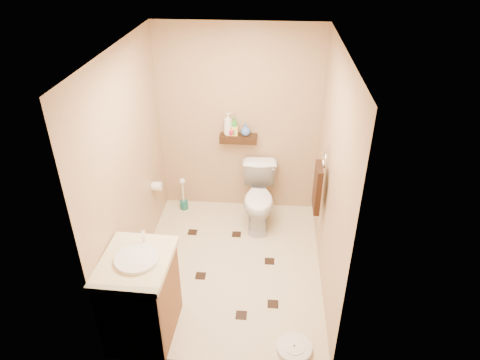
{
  "coord_description": "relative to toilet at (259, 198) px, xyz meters",
  "views": [
    {
      "loc": [
        0.4,
        -3.61,
        3.3
      ],
      "look_at": [
        0.09,
        0.25,
        0.98
      ],
      "focal_mm": 32.0,
      "sensor_mm": 36.0,
      "label": 1
    }
  ],
  "objects": [
    {
      "name": "vanity",
      "position": [
        -0.99,
        -1.78,
        0.07
      ],
      "size": [
        0.61,
        0.73,
        1.01
      ],
      "rotation": [
        0.0,
        0.0,
        -0.03
      ],
      "color": "brown",
      "rests_on": "ground"
    },
    {
      "name": "wall_right",
      "position": [
        0.71,
        -0.83,
        0.82
      ],
      "size": [
        0.04,
        2.5,
        2.4
      ],
      "primitive_type": "cube",
      "color": "tan",
      "rests_on": "ground"
    },
    {
      "name": "floor_accents",
      "position": [
        -0.23,
        -0.87,
        -0.38
      ],
      "size": [
        1.12,
        1.38,
        0.01
      ],
      "color": "black",
      "rests_on": "ground"
    },
    {
      "name": "wall_left",
      "position": [
        -1.29,
        -0.83,
        0.82
      ],
      "size": [
        0.04,
        2.5,
        2.4
      ],
      "primitive_type": "cube",
      "color": "tan",
      "rests_on": "ground"
    },
    {
      "name": "ceiling",
      "position": [
        -0.29,
        -0.83,
        2.02
      ],
      "size": [
        2.0,
        2.5,
        0.02
      ],
      "primitive_type": "cube",
      "color": "silver",
      "rests_on": "wall_back"
    },
    {
      "name": "bottle_e",
      "position": [
        -0.33,
        0.34,
        0.78
      ],
      "size": [
        0.08,
        0.08,
        0.18
      ],
      "primitive_type": "imported",
      "rotation": [
        0.0,
        0.0,
        4.69
      ],
      "color": "#FCD554",
      "rests_on": "wall_shelf"
    },
    {
      "name": "wall_front",
      "position": [
        -0.29,
        -2.08,
        0.82
      ],
      "size": [
        2.0,
        0.04,
        2.4
      ],
      "primitive_type": "cube",
      "color": "tan",
      "rests_on": "ground"
    },
    {
      "name": "ground",
      "position": [
        -0.29,
        -0.83,
        -0.38
      ],
      "size": [
        2.5,
        2.5,
        0.0
      ],
      "primitive_type": "plane",
      "color": "beige",
      "rests_on": "ground"
    },
    {
      "name": "bottle_f",
      "position": [
        -0.2,
        0.34,
        0.77
      ],
      "size": [
        0.16,
        0.16,
        0.15
      ],
      "primitive_type": "imported",
      "rotation": [
        0.0,
        0.0,
        5.16
      ],
      "color": "#476CB1",
      "rests_on": "wall_shelf"
    },
    {
      "name": "bathroom_scale",
      "position": [
        0.4,
        -1.9,
        -0.35
      ],
      "size": [
        0.39,
        0.39,
        0.06
      ],
      "rotation": [
        0.0,
        0.0,
        -0.26
      ],
      "color": "white",
      "rests_on": "ground"
    },
    {
      "name": "bottle_b",
      "position": [
        -0.39,
        0.34,
        0.78
      ],
      "size": [
        0.1,
        0.1,
        0.17
      ],
      "primitive_type": "imported",
      "rotation": [
        0.0,
        0.0,
        1.32
      ],
      "color": "orange",
      "rests_on": "wall_shelf"
    },
    {
      "name": "wall_back",
      "position": [
        -0.29,
        0.42,
        0.82
      ],
      "size": [
        2.0,
        0.04,
        2.4
      ],
      "primitive_type": "cube",
      "color": "tan",
      "rests_on": "ground"
    },
    {
      "name": "toilet",
      "position": [
        0.0,
        0.0,
        0.0
      ],
      "size": [
        0.45,
        0.76,
        0.76
      ],
      "primitive_type": "imported",
      "rotation": [
        0.0,
        0.0,
        0.04
      ],
      "color": "white",
      "rests_on": "ground"
    },
    {
      "name": "bottle_c",
      "position": [
        -0.38,
        0.34,
        0.77
      ],
      "size": [
        0.12,
        0.12,
        0.15
      ],
      "primitive_type": "imported",
      "rotation": [
        0.0,
        0.0,
        3.11
      ],
      "color": "#D01843",
      "rests_on": "wall_shelf"
    },
    {
      "name": "toilet_brush",
      "position": [
        -1.01,
        0.24,
        -0.21
      ],
      "size": [
        0.11,
        0.11,
        0.47
      ],
      "color": "#175C55",
      "rests_on": "ground"
    },
    {
      "name": "toilet_paper",
      "position": [
        -1.23,
        -0.18,
        0.22
      ],
      "size": [
        0.12,
        0.11,
        0.12
      ],
      "color": "white",
      "rests_on": "wall_left"
    },
    {
      "name": "wall_shelf",
      "position": [
        -0.29,
        0.34,
        0.64
      ],
      "size": [
        0.46,
        0.14,
        0.1
      ],
      "primitive_type": "cube",
      "color": "#351C0E",
      "rests_on": "wall_back"
    },
    {
      "name": "bottle_d",
      "position": [
        -0.34,
        0.34,
        0.81
      ],
      "size": [
        0.1,
        0.1,
        0.23
      ],
      "primitive_type": "imported",
      "rotation": [
        0.0,
        0.0,
        4.6
      ],
      "color": "green",
      "rests_on": "wall_shelf"
    },
    {
      "name": "bottle_a",
      "position": [
        -0.41,
        0.34,
        0.83
      ],
      "size": [
        0.14,
        0.14,
        0.28
      ],
      "primitive_type": "imported",
      "rotation": [
        0.0,
        0.0,
        1.87
      ],
      "color": "silver",
      "rests_on": "wall_shelf"
    },
    {
      "name": "towel_ring",
      "position": [
        0.63,
        -0.58,
        0.57
      ],
      "size": [
        0.12,
        0.3,
        0.76
      ],
      "color": "silver",
      "rests_on": "wall_right"
    }
  ]
}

